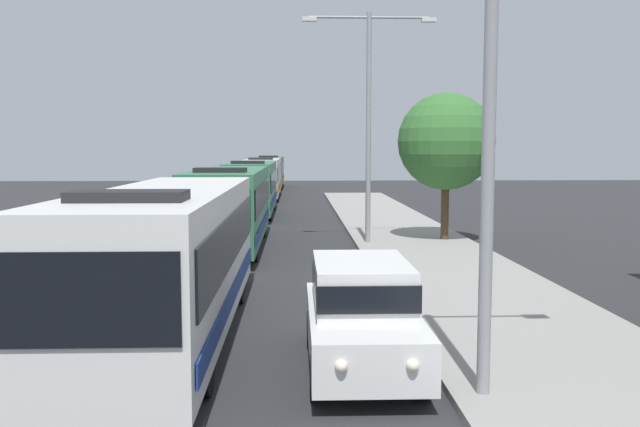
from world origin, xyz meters
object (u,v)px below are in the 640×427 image
Objects in this scene: bus_lead at (170,256)px; roadside_tree at (446,142)px; white_suv at (361,311)px; bus_rear at (270,171)px; bus_middle at (252,186)px; streetlamp_near at (491,38)px; streetlamp_mid at (369,106)px; bus_second_in_line at (230,205)px; bus_fourth_in_line at (263,177)px.

bus_lead is 1.83× the size of roadside_tree.
white_suv is at bearing -107.37° from roadside_tree.
white_suv is at bearing -86.13° from bus_rear.
bus_rear is at bearing 93.87° from white_suv.
bus_middle is 1.03× the size of bus_rear.
bus_lead is 7.58m from streetlamp_near.
streetlamp_mid is (1.70, 15.02, 4.48)m from white_suv.
streetlamp_near reaches higher than bus_lead.
roadside_tree is at bearing 7.18° from bus_second_in_line.
bus_fourth_in_line is (0.00, 13.26, 0.00)m from bus_middle.
bus_middle is at bearing 112.76° from streetlamp_mid.
bus_lead is at bearing -90.00° from bus_second_in_line.
bus_lead is at bearing -90.00° from bus_fourth_in_line.
bus_middle is at bearing -90.00° from bus_fourth_in_line.
bus_lead is 0.94× the size of bus_fourth_in_line.
bus_middle is (0.00, 13.17, 0.00)m from bus_second_in_line.
bus_lead is 16.38m from roadside_tree.
bus_lead is at bearing -90.00° from bus_middle.
bus_lead is 52.50m from bus_rear.
bus_second_in_line reaches higher than white_suv.
bus_middle is 1.85× the size of roadside_tree.
bus_fourth_in_line is 26.95m from streetlamp_mid.
bus_lead is at bearing -90.00° from bus_rear.
bus_second_in_line is 1.82× the size of roadside_tree.
bus_fourth_in_line is 13.47m from bus_rear.
bus_fourth_in_line is at bearing -90.00° from bus_rear.
bus_rear is (-0.00, 39.89, -0.00)m from bus_second_in_line.
roadside_tree is (8.64, -38.80, 2.44)m from bus_rear.
white_suv is 5.01m from streetlamp_near.
white_suv is (3.70, -2.11, -0.66)m from bus_lead.
streetlamp_mid is 1.50× the size of roadside_tree.
streetlamp_near reaches higher than roadside_tree.
bus_second_in_line is at bearing -172.82° from roadside_tree.
streetlamp_mid is (5.40, 0.30, 3.83)m from bus_second_in_line.
streetlamp_near is 17.82m from roadside_tree.
bus_rear is at bearing 90.00° from bus_fourth_in_line.
roadside_tree is at bearing 13.68° from streetlamp_mid.
bus_second_in_line is 0.93× the size of bus_fourth_in_line.
streetlamp_near is 1.47× the size of roadside_tree.
bus_middle is 26.72m from bus_rear.
bus_second_in_line is at bearing -176.84° from streetlamp_mid.
roadside_tree is at bearing 57.75° from bus_lead.
bus_fourth_in_line is (0.00, 26.42, 0.00)m from bus_second_in_line.
roadside_tree reaches higher than bus_fourth_in_line.
streetlamp_mid is (5.40, 12.91, 3.83)m from bus_lead.
streetlamp_near is at bearing -100.52° from roadside_tree.
white_suv is at bearing -75.90° from bus_second_in_line.
bus_rear is 1.19× the size of streetlamp_mid.
bus_rear is 56.66m from streetlamp_near.
bus_second_in_line is at bearing 90.00° from bus_lead.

